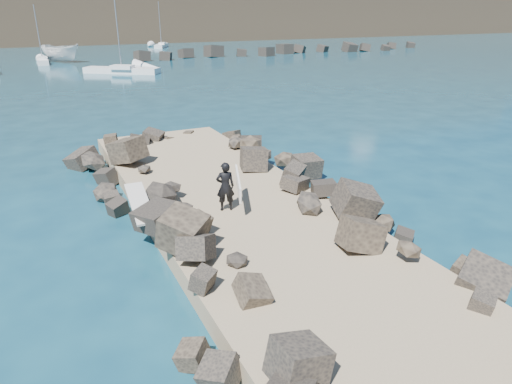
% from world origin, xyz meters
% --- Properties ---
extents(ground, '(800.00, 800.00, 0.00)m').
position_xyz_m(ground, '(0.00, 0.00, 0.00)').
color(ground, '#0F384C').
rests_on(ground, ground).
extents(jetty, '(6.00, 26.00, 0.60)m').
position_xyz_m(jetty, '(0.00, -2.00, 0.30)').
color(jetty, '#8C7759').
rests_on(jetty, ground).
extents(riprap_left, '(2.60, 22.00, 1.00)m').
position_xyz_m(riprap_left, '(-2.90, -1.50, 0.50)').
color(riprap_left, black).
rests_on(riprap_left, ground).
extents(riprap_right, '(2.60, 22.00, 1.00)m').
position_xyz_m(riprap_right, '(2.90, -1.50, 0.50)').
color(riprap_right, black).
rests_on(riprap_right, ground).
extents(breakwater_secondary, '(52.00, 4.00, 1.20)m').
position_xyz_m(breakwater_secondary, '(35.00, 55.00, 0.60)').
color(breakwater_secondary, black).
rests_on(breakwater_secondary, ground).
extents(surfboard_resting, '(0.68, 2.29, 0.08)m').
position_xyz_m(surfboard_resting, '(-3.21, 0.54, 1.04)').
color(surfboard_resting, beige).
rests_on(surfboard_resting, riprap_left).
extents(boat_imported, '(5.91, 6.57, 2.49)m').
position_xyz_m(boat_imported, '(-0.92, 57.83, 1.25)').
color(boat_imported, white).
rests_on(boat_imported, ground).
extents(surfer_with_board, '(1.16, 1.91, 1.62)m').
position_xyz_m(surfer_with_board, '(-0.51, 0.06, 1.42)').
color(surfer_with_board, black).
rests_on(surfer_with_board, jetty).
extents(sailboat_d, '(4.39, 6.93, 8.40)m').
position_xyz_m(sailboat_d, '(18.79, 78.68, 0.35)').
color(sailboat_d, white).
rests_on(sailboat_d, ground).
extents(sailboat_c, '(8.04, 6.63, 10.21)m').
position_xyz_m(sailboat_c, '(4.13, 41.87, 0.35)').
color(sailboat_c, white).
rests_on(sailboat_c, ground).
extents(sailboat_b, '(1.54, 6.21, 7.54)m').
position_xyz_m(sailboat_b, '(-3.40, 57.18, 0.35)').
color(sailboat_b, white).
rests_on(sailboat_b, ground).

